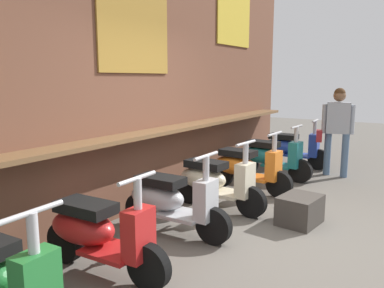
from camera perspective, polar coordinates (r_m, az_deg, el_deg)
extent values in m
plane|color=#605B54|center=(4.48, 11.88, -13.59)|extent=(25.83, 25.83, 0.00)
cube|color=brown|center=(5.19, -9.07, 11.05)|extent=(9.23, 0.25, 3.78)
cube|color=brown|center=(5.04, -6.23, 1.58)|extent=(8.30, 0.36, 0.05)
cube|color=gold|center=(7.43, 6.25, 19.02)|extent=(1.24, 0.02, 1.27)
cube|color=#237533|center=(2.76, -21.85, -18.75)|extent=(0.29, 0.17, 0.44)
cylinder|color=#B7B7BC|center=(2.70, -22.03, -16.31)|extent=(0.07, 0.07, 0.70)
cylinder|color=#B7B7BC|center=(2.57, -22.52, -9.25)|extent=(0.46, 0.06, 0.04)
ellipsoid|color=red|center=(3.78, -15.73, -11.66)|extent=(0.41, 0.71, 0.30)
cube|color=black|center=(3.68, -15.33, -8.93)|extent=(0.32, 0.56, 0.10)
cube|color=red|center=(3.61, -11.63, -15.12)|extent=(0.40, 0.52, 0.04)
cube|color=red|center=(3.34, -7.85, -12.97)|extent=(0.29, 0.17, 0.44)
cylinder|color=#B7B7BC|center=(3.30, -7.90, -10.89)|extent=(0.07, 0.07, 0.70)
cylinder|color=#B7B7BC|center=(3.19, -8.04, -4.99)|extent=(0.46, 0.05, 0.04)
cylinder|color=black|center=(3.40, -6.35, -17.55)|extent=(0.12, 0.40, 0.40)
cylinder|color=black|center=(4.03, -18.13, -13.49)|extent=(0.12, 0.40, 0.40)
ellipsoid|color=#B2B5BA|center=(4.54, -5.15, -7.72)|extent=(0.39, 0.71, 0.30)
cube|color=black|center=(4.46, -4.67, -5.37)|extent=(0.31, 0.55, 0.10)
cube|color=#B2B5BA|center=(4.40, -1.42, -10.33)|extent=(0.39, 0.51, 0.04)
cube|color=#B2B5BA|center=(4.17, 2.04, -8.24)|extent=(0.28, 0.16, 0.44)
cylinder|color=#B7B7BC|center=(4.14, 2.05, -6.53)|extent=(0.07, 0.07, 0.70)
cylinder|color=#B7B7BC|center=(4.05, 2.08, -1.77)|extent=(0.46, 0.04, 0.04)
cylinder|color=black|center=(4.22, 3.22, -11.95)|extent=(0.11, 0.40, 0.40)
cylinder|color=black|center=(4.75, -7.55, -9.50)|extent=(0.11, 0.40, 0.40)
ellipsoid|color=beige|center=(5.35, 1.62, -5.01)|extent=(0.42, 0.72, 0.30)
cube|color=black|center=(5.27, 2.08, -2.98)|extent=(0.33, 0.57, 0.10)
cube|color=beige|center=(5.20, 4.81, -7.17)|extent=(0.41, 0.52, 0.04)
cube|color=beige|center=(5.00, 7.78, -5.30)|extent=(0.29, 0.18, 0.44)
cylinder|color=#B7B7BC|center=(4.97, 7.82, -3.85)|extent=(0.07, 0.07, 0.70)
cylinder|color=#B7B7BC|center=(4.90, 7.91, 0.13)|extent=(0.46, 0.06, 0.04)
cylinder|color=black|center=(5.03, 8.72, -8.44)|extent=(0.12, 0.41, 0.40)
cylinder|color=black|center=(5.54, -0.52, -6.62)|extent=(0.12, 0.41, 0.40)
ellipsoid|color=orange|center=(6.18, 6.34, -3.06)|extent=(0.41, 0.71, 0.30)
cube|color=black|center=(6.11, 6.78, -1.29)|extent=(0.32, 0.56, 0.10)
cube|color=orange|center=(6.06, 9.22, -4.84)|extent=(0.40, 0.51, 0.04)
cube|color=orange|center=(5.89, 11.90, -3.15)|extent=(0.29, 0.17, 0.44)
cylinder|color=#B7B7BC|center=(5.86, 11.94, -1.91)|extent=(0.07, 0.07, 0.70)
cylinder|color=#B7B7BC|center=(5.80, 12.06, 1.48)|extent=(0.46, 0.05, 0.04)
cylinder|color=black|center=(5.91, 12.70, -5.82)|extent=(0.12, 0.40, 0.40)
cylinder|color=black|center=(6.35, 4.32, -4.55)|extent=(0.12, 0.40, 0.40)
ellipsoid|color=#197075|center=(7.07, 9.98, -1.54)|extent=(0.41, 0.72, 0.30)
cube|color=black|center=(7.01, 10.40, 0.02)|extent=(0.33, 0.56, 0.10)
cube|color=#197075|center=(6.96, 12.55, -3.06)|extent=(0.40, 0.52, 0.04)
cube|color=#197075|center=(6.81, 14.93, -1.54)|extent=(0.29, 0.17, 0.44)
cylinder|color=#B7B7BC|center=(6.79, 14.98, -0.47)|extent=(0.07, 0.07, 0.70)
cylinder|color=#B7B7BC|center=(6.74, 15.11, 2.46)|extent=(0.46, 0.06, 0.04)
cylinder|color=black|center=(6.83, 15.62, -3.86)|extent=(0.12, 0.40, 0.40)
cylinder|color=black|center=(7.22, 8.15, -2.88)|extent=(0.12, 0.40, 0.40)
ellipsoid|color=#233D9E|center=(8.03, 12.92, -0.30)|extent=(0.43, 0.72, 0.30)
cube|color=black|center=(7.99, 13.32, 1.08)|extent=(0.34, 0.57, 0.10)
cube|color=#233D9E|center=(7.97, 15.29, -1.57)|extent=(0.41, 0.52, 0.04)
cube|color=#233D9E|center=(7.87, 17.48, -0.19)|extent=(0.29, 0.18, 0.44)
cylinder|color=#B7B7BC|center=(7.85, 17.53, 0.74)|extent=(0.07, 0.07, 0.70)
cylinder|color=#B7B7BC|center=(7.81, 17.66, 3.28)|extent=(0.46, 0.07, 0.04)
cylinder|color=black|center=(7.90, 18.09, -2.18)|extent=(0.13, 0.41, 0.40)
cylinder|color=black|center=(8.14, 11.18, -1.54)|extent=(0.13, 0.41, 0.40)
cylinder|color=slate|center=(7.42, 21.52, -1.62)|extent=(0.12, 0.12, 0.78)
cylinder|color=slate|center=(7.51, 19.25, -1.36)|extent=(0.12, 0.12, 0.78)
cube|color=#999EA8|center=(7.37, 20.68, 3.61)|extent=(0.29, 0.43, 0.55)
sphere|color=brown|center=(7.34, 20.86, 6.66)|extent=(0.21, 0.21, 0.21)
sphere|color=#472D19|center=(7.34, 20.88, 6.95)|extent=(0.19, 0.19, 0.19)
cylinder|color=#999EA8|center=(7.39, 22.49, 3.33)|extent=(0.08, 0.08, 0.52)
cylinder|color=#999EA8|center=(7.37, 18.84, 3.53)|extent=(0.08, 0.08, 0.52)
cube|color=maroon|center=(7.38, 18.17, 1.15)|extent=(0.28, 0.16, 0.20)
cube|color=#3D3833|center=(4.95, 15.55, -9.30)|extent=(0.57, 0.48, 0.35)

